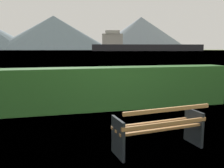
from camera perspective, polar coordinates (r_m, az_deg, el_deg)
name	(u,v)px	position (r m, az deg, el deg)	size (l,w,h in m)	color
ground_plane	(157,149)	(4.59, 10.96, -15.33)	(1400.00, 1400.00, 0.00)	olive
water_surface	(55,51)	(311.24, -13.72, 7.94)	(620.00, 620.00, 0.00)	slate
park_bench	(160,128)	(4.39, 11.53, -10.52)	(1.73, 0.76, 0.87)	#A0703F
hedge_row	(115,88)	(7.30, 0.62, -0.93)	(7.41, 0.81, 1.29)	#285B23
cargo_ship_large	(139,45)	(242.92, 6.52, 9.35)	(113.32, 34.93, 20.11)	#232328
fishing_boat_near	(103,50)	(240.94, -2.18, 8.19)	(8.48, 3.15, 1.38)	#B2332D
distant_hills	(54,32)	(582.80, -14.07, 12.13)	(680.54, 295.30, 86.26)	slate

